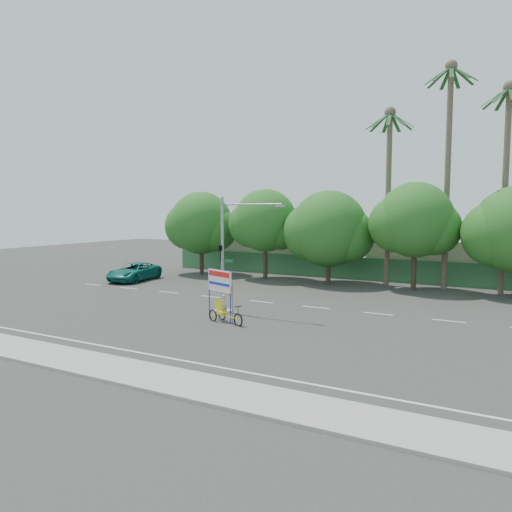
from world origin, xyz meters
The scene contains 15 objects.
ground centered at (0.00, 0.00, 0.00)m, with size 120.00×120.00×0.00m, color #33302D.
sidewalk_near centered at (0.00, -7.50, 0.06)m, with size 50.00×2.40×0.12m, color gray.
fence centered at (0.00, 21.50, 1.00)m, with size 38.00×0.08×2.00m, color #336B3D.
building_left centered at (-10.00, 26.00, 2.00)m, with size 12.00×8.00×4.00m, color beige.
building_right centered at (8.00, 26.00, 1.80)m, with size 14.00×8.00×3.60m, color beige.
tree_far_left centered at (-14.05, 18.00, 4.76)m, with size 7.14×6.00×7.96m.
tree_left centered at (-7.05, 18.00, 5.06)m, with size 6.66×5.60×8.07m.
tree_center centered at (-1.05, 18.00, 4.47)m, with size 7.62×6.40×7.85m.
tree_right centered at (5.95, 18.00, 5.24)m, with size 6.90×5.80×8.36m.
palm_tall centered at (8.00, 19.50, 10.46)m, with size 3.73×3.79×17.45m.
palm_mid centered at (12.00, 19.50, 9.40)m, with size 3.73×3.79×15.45m.
palm_short centered at (3.50, 19.50, 8.86)m, with size 3.73×3.79×14.45m.
traffic_signal centered at (-2.20, 3.98, 2.92)m, with size 4.72×1.10×7.00m.
trike_billboard centered at (-0.98, 1.66, 1.22)m, with size 2.92×1.36×3.04m.
pickup_truck centered at (-16.57, 11.40, 0.79)m, with size 2.62×5.68×1.58m, color #0E6459.
Camera 1 is at (13.94, -21.34, 6.25)m, focal length 35.00 mm.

